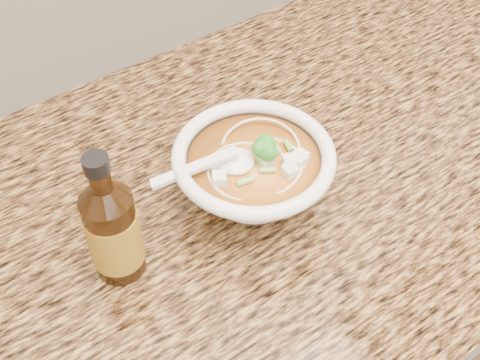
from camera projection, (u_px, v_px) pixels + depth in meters
cabinet at (284, 317)px, 1.19m from camera, size 4.00×0.65×0.86m
counter_slab at (301, 158)px, 0.85m from camera, size 4.00×0.68×0.04m
soup_bowl at (253, 176)px, 0.74m from camera, size 0.22×0.20×0.11m
hot_sauce_bottle at (113, 230)px, 0.66m from camera, size 0.08×0.08×0.18m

